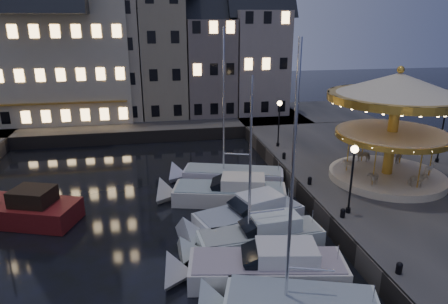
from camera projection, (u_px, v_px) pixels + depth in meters
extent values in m
plane|color=black|center=(233.00, 253.00, 21.93)|extent=(160.00, 160.00, 0.00)
cube|color=#474442|center=(400.00, 183.00, 29.77)|extent=(16.00, 56.00, 1.30)
cube|color=#474442|center=(117.00, 125.00, 46.49)|extent=(44.00, 12.00, 1.30)
cube|color=#47423A|center=(298.00, 191.00, 28.38)|extent=(0.15, 44.00, 1.30)
cube|color=#47423A|center=(133.00, 138.00, 41.24)|extent=(48.00, 0.15, 1.30)
cylinder|color=black|center=(348.00, 210.00, 23.67)|extent=(0.28, 0.28, 0.30)
cylinder|color=black|center=(351.00, 183.00, 23.12)|extent=(0.12, 0.12, 3.80)
sphere|color=#FFD18C|center=(355.00, 149.00, 22.48)|extent=(0.44, 0.44, 0.44)
cylinder|color=black|center=(278.00, 144.00, 36.27)|extent=(0.28, 0.28, 0.30)
cylinder|color=black|center=(279.00, 126.00, 35.73)|extent=(0.12, 0.12, 3.80)
sphere|color=#FFD18C|center=(280.00, 103.00, 35.09)|extent=(0.44, 0.44, 0.44)
cylinder|color=black|center=(437.00, 160.00, 32.17)|extent=(0.28, 0.28, 0.30)
cylinder|color=black|center=(441.00, 139.00, 31.62)|extent=(0.12, 0.12, 3.80)
sphere|color=#FFD18C|center=(445.00, 114.00, 30.98)|extent=(0.44, 0.44, 0.44)
cylinder|color=black|center=(399.00, 269.00, 17.94)|extent=(0.28, 0.28, 0.40)
sphere|color=black|center=(400.00, 265.00, 17.87)|extent=(0.30, 0.30, 0.30)
cylinder|color=black|center=(343.00, 214.00, 23.08)|extent=(0.28, 0.28, 0.40)
sphere|color=black|center=(343.00, 211.00, 23.01)|extent=(0.30, 0.30, 0.30)
cylinder|color=black|center=(310.00, 182.00, 27.75)|extent=(0.28, 0.28, 0.40)
sphere|color=black|center=(310.00, 179.00, 27.68)|extent=(0.30, 0.30, 0.30)
cylinder|color=black|center=(284.00, 157.00, 32.89)|extent=(0.28, 0.28, 0.40)
sphere|color=black|center=(284.00, 154.00, 32.82)|extent=(0.30, 0.30, 0.30)
cube|color=gray|center=(7.00, 71.00, 44.44)|extent=(5.00, 8.00, 11.00)
cube|color=gray|center=(58.00, 66.00, 45.23)|extent=(5.60, 8.00, 12.00)
cube|color=tan|center=(113.00, 60.00, 46.13)|extent=(6.20, 8.00, 13.00)
cube|color=gray|center=(163.00, 55.00, 46.97)|extent=(5.00, 8.00, 14.00)
cube|color=slate|center=(209.00, 67.00, 48.39)|extent=(5.60, 8.00, 11.00)
cube|color=gray|center=(257.00, 62.00, 49.28)|extent=(6.20, 8.00, 12.00)
cube|color=beige|center=(57.00, 52.00, 44.77)|extent=(16.00, 9.00, 15.00)
cube|color=gray|center=(301.00, 297.00, 16.73)|extent=(6.50, 4.03, 0.10)
cylinder|color=silver|center=(293.00, 172.00, 15.06)|extent=(0.14, 0.14, 11.24)
cube|color=silver|center=(267.00, 272.00, 19.48)|extent=(7.90, 3.79, 1.30)
cube|color=gray|center=(267.00, 260.00, 19.27)|extent=(7.49, 3.53, 0.10)
cube|color=silver|center=(286.00, 253.00, 19.15)|extent=(3.16, 2.36, 0.80)
cube|color=black|center=(255.00, 255.00, 19.16)|extent=(1.55, 1.96, 0.98)
cube|color=silver|center=(260.00, 241.00, 22.21)|extent=(7.06, 2.59, 1.30)
cube|color=gray|center=(261.00, 231.00, 22.00)|extent=(6.70, 2.40, 0.10)
cube|color=silver|center=(275.00, 222.00, 22.08)|extent=(2.74, 1.74, 0.80)
cube|color=black|center=(251.00, 227.00, 21.76)|extent=(1.28, 1.52, 0.94)
cylinder|color=silver|center=(251.00, 152.00, 20.38)|extent=(0.14, 0.14, 9.32)
cube|color=silver|center=(249.00, 219.00, 24.68)|extent=(7.11, 4.49, 1.30)
cube|color=gray|center=(249.00, 210.00, 24.47)|extent=(6.73, 4.19, 0.10)
cube|color=silver|center=(260.00, 201.00, 24.70)|extent=(3.00, 2.60, 0.80)
cube|color=black|center=(242.00, 207.00, 24.13)|extent=(1.63, 2.05, 0.92)
cube|color=beige|center=(230.00, 196.00, 27.98)|extent=(8.18, 4.50, 1.30)
cube|color=#85979B|center=(230.00, 187.00, 27.77)|extent=(7.75, 4.20, 0.10)
cube|color=beige|center=(243.00, 182.00, 27.57)|extent=(3.35, 2.64, 0.80)
cube|color=black|center=(221.00, 183.00, 27.71)|extent=(1.71, 2.08, 0.99)
cube|color=silver|center=(233.00, 177.00, 31.32)|extent=(8.03, 4.48, 1.30)
cube|color=#8A989A|center=(233.00, 169.00, 31.11)|extent=(7.61, 4.19, 0.10)
cylinder|color=silver|center=(224.00, 104.00, 29.59)|extent=(0.14, 0.14, 10.38)
cube|color=maroon|center=(14.00, 212.00, 25.35)|extent=(8.62, 5.39, 1.50)
cube|color=black|center=(33.00, 197.00, 24.76)|extent=(2.91, 2.64, 1.09)
cylinder|color=beige|center=(386.00, 176.00, 28.60)|extent=(7.99, 7.99, 0.50)
cylinder|color=gold|center=(392.00, 131.00, 27.55)|extent=(0.70, 0.70, 6.19)
cylinder|color=beige|center=(392.00, 132.00, 27.58)|extent=(7.39, 7.39, 0.18)
cylinder|color=gold|center=(392.00, 135.00, 27.64)|extent=(7.67, 7.67, 0.35)
cone|color=beige|center=(399.00, 85.00, 26.55)|extent=(9.19, 9.19, 1.60)
cylinder|color=gold|center=(397.00, 97.00, 26.82)|extent=(9.19, 9.19, 0.50)
sphere|color=gold|center=(401.00, 70.00, 26.24)|extent=(0.50, 0.50, 0.50)
imported|color=beige|center=(414.00, 160.00, 29.60)|extent=(1.67, 1.21, 1.00)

